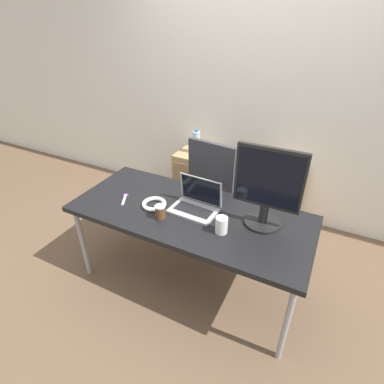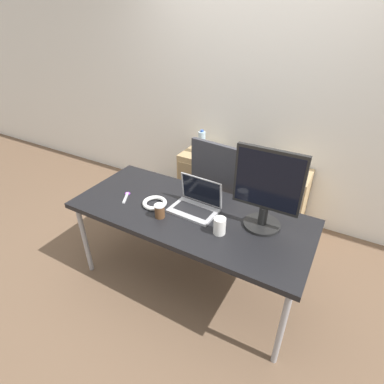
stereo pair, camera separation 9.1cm
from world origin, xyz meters
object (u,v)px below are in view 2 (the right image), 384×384
at_px(laptop_center, 196,204).
at_px(coffee_cup_white, 220,226).
at_px(office_chair, 223,202).
at_px(water_bottle, 202,142).
at_px(coffee_cup_brown, 160,211).
at_px(monitor, 267,190).
at_px(cabinet_right, 284,201).
at_px(cabinet_left, 201,179).
at_px(cable_coil, 155,203).

height_order(laptop_center, coffee_cup_white, laptop_center).
xyz_separation_m(office_chair, laptop_center, (0.05, -0.64, 0.37)).
bearing_deg(water_bottle, coffee_cup_brown, -74.93).
relative_size(water_bottle, monitor, 0.46).
height_order(cabinet_right, monitor, monitor).
height_order(cabinet_left, coffee_cup_white, coffee_cup_white).
height_order(cabinet_left, water_bottle, water_bottle).
height_order(coffee_cup_white, cable_coil, coffee_cup_white).
relative_size(coffee_cup_white, cable_coil, 0.63).
bearing_deg(coffee_cup_brown, cabinet_left, 105.09).
relative_size(cabinet_right, monitor, 1.15).
distance_m(cabinet_right, laptop_center, 1.24).
distance_m(water_bottle, coffee_cup_brown, 1.33).
xyz_separation_m(cabinet_right, monitor, (0.05, -1.02, 0.68)).
bearing_deg(coffee_cup_brown, coffee_cup_white, 5.88).
relative_size(office_chair, coffee_cup_white, 9.14).
distance_m(laptop_center, coffee_cup_brown, 0.28).
height_order(monitor, coffee_cup_brown, monitor).
bearing_deg(coffee_cup_brown, cabinet_right, 64.26).
height_order(cabinet_right, coffee_cup_white, coffee_cup_white).
xyz_separation_m(monitor, cable_coil, (-0.80, -0.16, -0.27)).
relative_size(water_bottle, coffee_cup_white, 2.21).
xyz_separation_m(monitor, coffee_cup_white, (-0.22, -0.22, -0.23)).
xyz_separation_m(office_chair, water_bottle, (-0.47, 0.44, 0.37)).
height_order(office_chair, cabinet_left, office_chair).
bearing_deg(water_bottle, laptop_center, -64.01).
bearing_deg(water_bottle, cabinet_right, -0.13).
bearing_deg(cable_coil, water_bottle, 100.59).
distance_m(cabinet_left, cable_coil, 1.27).
distance_m(office_chair, water_bottle, 0.75).
xyz_separation_m(cabinet_left, coffee_cup_white, (0.80, -1.24, 0.45)).
relative_size(cabinet_right, water_bottle, 2.51).
relative_size(cabinet_left, coffee_cup_white, 5.55).
xyz_separation_m(water_bottle, laptop_center, (0.53, -1.08, -0.01)).
height_order(office_chair, monitor, monitor).
distance_m(office_chair, cable_coil, 0.85).
xyz_separation_m(coffee_cup_white, cable_coil, (-0.58, 0.06, -0.04)).
distance_m(coffee_cup_white, cable_coil, 0.58).
height_order(cabinet_right, cable_coil, cable_coil).
bearing_deg(cable_coil, monitor, 11.07).
bearing_deg(cabinet_right, cable_coil, -122.41).
xyz_separation_m(office_chair, coffee_cup_white, (0.33, -0.80, 0.38)).
bearing_deg(cable_coil, coffee_cup_white, -6.30).
distance_m(cabinet_right, monitor, 1.23).
xyz_separation_m(laptop_center, cable_coil, (-0.30, -0.10, -0.03)).
distance_m(cabinet_left, cabinet_right, 0.97).
bearing_deg(laptop_center, water_bottle, 115.99).
relative_size(cabinet_right, laptop_center, 1.86).
bearing_deg(coffee_cup_white, cable_coil, 173.70).
xyz_separation_m(coffee_cup_brown, cable_coil, (-0.13, 0.11, -0.04)).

